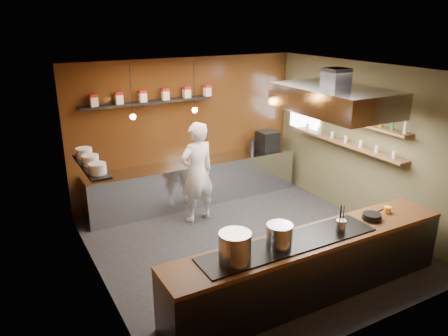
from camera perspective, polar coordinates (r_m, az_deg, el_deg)
floor at (r=7.71m, az=3.37°, el=-10.09°), size 5.00×5.00×0.00m
back_wall at (r=9.22m, az=-4.77°, el=4.89°), size 5.00×0.00×5.00m
left_wall at (r=6.20m, az=-16.33°, el=-3.08°), size 0.00×5.00×5.00m
right_wall at (r=8.65m, az=17.75°, el=3.07°), size 0.00×5.00×5.00m
ceiling at (r=6.77m, az=3.88°, el=12.64°), size 5.00×5.00×0.00m
window_pane at (r=9.73m, az=10.56°, el=7.81°), size 0.00×1.00×1.00m
prep_counter at (r=9.25m, az=-3.74°, el=-1.87°), size 4.60×0.65×0.90m
pass_counter at (r=6.37m, az=11.29°, el=-12.44°), size 4.40×0.72×0.94m
tin_shelf at (r=8.62m, az=-10.02°, el=8.43°), size 2.60×0.26×0.04m
plate_shelf at (r=7.14m, az=-16.99°, el=0.22°), size 0.30×1.40×0.04m
bottle_shelf_upper at (r=8.64m, az=15.87°, el=6.12°), size 0.26×2.80×0.04m
bottle_shelf_lower at (r=8.75m, az=15.59°, el=3.13°), size 0.26×2.80×0.04m
extractor_hood at (r=7.32m, az=14.22°, el=8.69°), size 1.20×2.00×0.72m
pendant_left at (r=7.86m, az=-11.84°, el=6.92°), size 0.10×0.10×0.95m
pendant_right at (r=8.28m, az=-3.85°, el=7.90°), size 0.10×0.10×0.95m
storage_tins at (r=8.64m, az=-9.12°, el=9.39°), size 2.43×0.13×0.22m
plate_stacks at (r=7.11m, az=-17.06°, el=0.99°), size 0.26×1.16×0.16m
bottles at (r=8.61m, az=15.95°, el=7.03°), size 0.06×2.66×0.24m
wine_glasses at (r=8.73m, az=15.64°, el=3.66°), size 0.07×2.37×0.13m
stockpot_large at (r=5.34m, az=1.44°, el=-10.35°), size 0.46×0.46×0.39m
stockpot_small at (r=5.71m, az=7.23°, el=-8.81°), size 0.45×0.45×0.32m
utensil_crock at (r=6.30m, az=15.01°, el=-7.30°), size 0.14×0.14×0.17m
frying_pan at (r=6.85m, az=18.76°, el=-5.96°), size 0.45×0.29×0.07m
butter_jar at (r=7.16m, az=20.55°, el=-5.13°), size 0.12×0.12×0.10m
espresso_machine at (r=9.96m, az=5.73°, el=3.61°), size 0.42×0.40×0.41m
chef at (r=8.24m, az=-3.54°, el=-0.62°), size 0.77×0.56×1.96m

